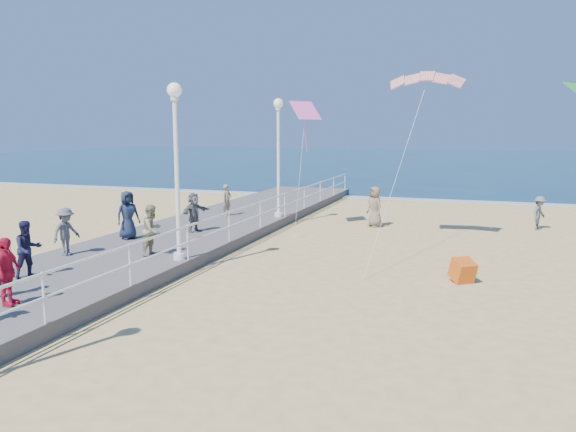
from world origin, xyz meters
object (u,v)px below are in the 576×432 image
(spectator_1, at_px, (152,230))
(beach_walker_c, at_px, (375,207))
(spectator_3, at_px, (6,272))
(spectator_5, at_px, (194,212))
(spectator_6, at_px, (227,200))
(beach_walker_a, at_px, (539,213))
(lamp_post_mid, at_px, (176,153))
(spectator_2, at_px, (66,232))
(spectator_7, at_px, (28,249))
(lamp_post_far, at_px, (278,145))
(spectator_4, at_px, (128,215))
(box_kite, at_px, (463,273))

(spectator_1, height_order, beach_walker_c, spectator_1)
(spectator_3, relative_size, spectator_5, 1.02)
(spectator_6, height_order, beach_walker_a, spectator_6)
(lamp_post_mid, distance_m, spectator_3, 6.00)
(spectator_2, distance_m, beach_walker_c, 13.29)
(spectator_7, bearing_deg, spectator_3, -122.96)
(lamp_post_mid, bearing_deg, beach_walker_c, 67.16)
(lamp_post_mid, bearing_deg, spectator_6, 105.54)
(beach_walker_c, bearing_deg, spectator_5, -93.16)
(spectator_3, bearing_deg, spectator_5, -8.36)
(spectator_7, distance_m, beach_walker_c, 14.95)
(spectator_2, xyz_separation_m, spectator_3, (2.31, -4.67, 0.03))
(beach_walker_c, bearing_deg, spectator_1, -74.85)
(lamp_post_far, relative_size, spectator_1, 3.29)
(spectator_2, distance_m, spectator_7, 2.67)
(spectator_1, bearing_deg, spectator_4, 51.91)
(spectator_1, distance_m, beach_walker_c, 11.14)
(spectator_3, bearing_deg, spectator_6, -6.96)
(spectator_3, distance_m, spectator_5, 9.68)
(lamp_post_far, bearing_deg, lamp_post_mid, -90.00)
(spectator_6, xyz_separation_m, box_kite, (10.67, -7.02, -0.82))
(beach_walker_c, height_order, box_kite, beach_walker_c)
(spectator_2, distance_m, spectator_3, 5.21)
(lamp_post_mid, bearing_deg, beach_walker_a, 45.96)
(lamp_post_far, bearing_deg, spectator_6, -169.02)
(spectator_1, bearing_deg, spectator_6, 11.94)
(lamp_post_mid, distance_m, spectator_5, 5.36)
(spectator_3, xyz_separation_m, spectator_5, (-0.47, 9.67, -0.02))
(spectator_4, relative_size, beach_walker_c, 0.96)
(beach_walker_a, bearing_deg, spectator_3, 168.92)
(lamp_post_far, relative_size, beach_walker_c, 2.91)
(spectator_2, xyz_separation_m, spectator_5, (1.84, 5.00, 0.01))
(spectator_1, relative_size, box_kite, 2.70)
(lamp_post_mid, relative_size, beach_walker_c, 2.91)
(beach_walker_a, bearing_deg, beach_walker_c, 127.82)
(spectator_3, xyz_separation_m, box_kite, (9.66, 6.81, -0.89))
(lamp_post_mid, relative_size, spectator_2, 3.51)
(lamp_post_far, bearing_deg, spectator_4, -116.81)
(spectator_1, height_order, spectator_3, spectator_1)
(lamp_post_mid, bearing_deg, spectator_1, 166.40)
(lamp_post_mid, xyz_separation_m, spectator_4, (-3.39, 2.28, -2.38))
(spectator_1, distance_m, box_kite, 9.52)
(spectator_1, distance_m, spectator_7, 3.82)
(lamp_post_mid, bearing_deg, spectator_4, 146.10)
(spectator_6, distance_m, box_kite, 12.80)
(lamp_post_far, bearing_deg, spectator_7, -102.96)
(lamp_post_mid, relative_size, lamp_post_far, 1.00)
(spectator_3, distance_m, spectator_4, 7.85)
(spectator_5, height_order, beach_walker_c, spectator_5)
(spectator_1, height_order, spectator_4, spectator_4)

